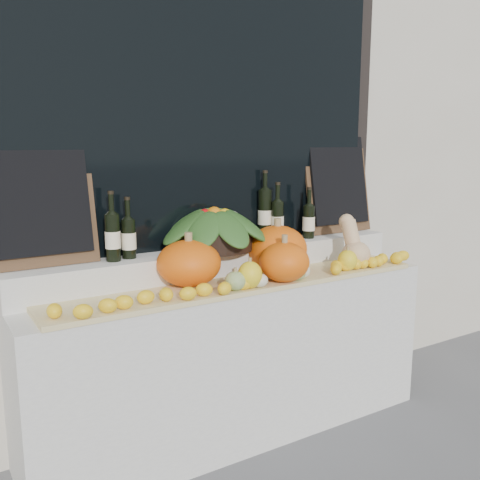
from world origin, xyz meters
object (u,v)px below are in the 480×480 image
Objects in this scene: pumpkin_left at (189,263)px; wine_bottle_tall at (265,215)px; butternut_squash at (354,246)px; produce_bowl at (214,228)px; pumpkin_right at (277,249)px.

wine_bottle_tall is at bearing 20.44° from pumpkin_left.
butternut_squash is 0.72× the size of wine_bottle_tall.
produce_bowl reaches higher than pumpkin_left.
produce_bowl is at bearing 160.09° from butternut_squash.
wine_bottle_tall reaches higher than butternut_squash.
pumpkin_left is 1.02m from butternut_squash.
butternut_squash reaches higher than pumpkin_right.
produce_bowl is (-0.31, 0.17, 0.12)m from pumpkin_right.
pumpkin_left is 1.09× the size of butternut_squash.
pumpkin_left is at bearing 173.72° from butternut_squash.
pumpkin_right is 0.48m from butternut_squash.
butternut_squash is at bearing -19.91° from produce_bowl.
wine_bottle_tall is at bearing 139.38° from butternut_squash.
pumpkin_left is 0.78× the size of wine_bottle_tall.
produce_bowl is at bearing -170.83° from wine_bottle_tall.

